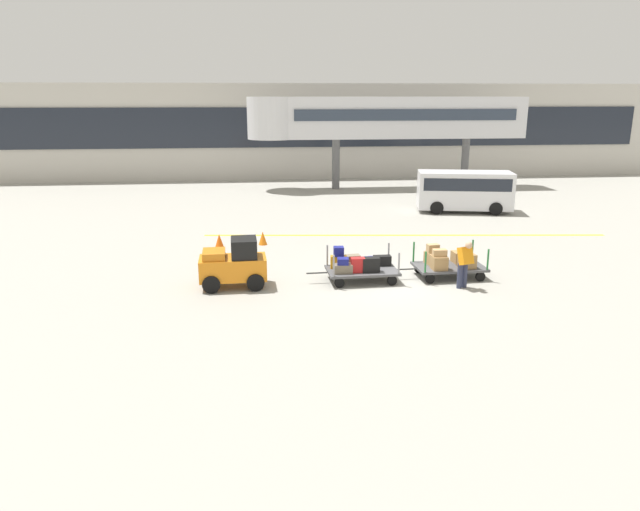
{
  "coord_description": "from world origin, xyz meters",
  "views": [
    {
      "loc": [
        -4.09,
        -17.99,
        5.92
      ],
      "look_at": [
        -2.11,
        0.45,
        0.84
      ],
      "focal_mm": 32.82,
      "sensor_mm": 36.0,
      "label": 1
    }
  ],
  "objects_px": {
    "baggage_cart_middle": "(449,262)",
    "shuttle_van": "(465,188)",
    "baggage_tug": "(234,264)",
    "baggage_handler": "(465,262)",
    "safety_cone_far": "(219,241)",
    "baggage_cart_lead": "(359,266)",
    "safety_cone_near": "(263,238)"
  },
  "relations": [
    {
      "from": "baggage_cart_middle",
      "to": "shuttle_van",
      "type": "height_order",
      "value": "shuttle_van"
    },
    {
      "from": "baggage_tug",
      "to": "baggage_handler",
      "type": "height_order",
      "value": "baggage_tug"
    },
    {
      "from": "shuttle_van",
      "to": "safety_cone_far",
      "type": "relative_size",
      "value": 9.23
    },
    {
      "from": "baggage_cart_lead",
      "to": "baggage_cart_middle",
      "type": "xyz_separation_m",
      "value": [
        3.08,
        0.09,
        0.01
      ]
    },
    {
      "from": "safety_cone_far",
      "to": "safety_cone_near",
      "type": "bearing_deg",
      "value": 8.6
    },
    {
      "from": "baggage_cart_middle",
      "to": "shuttle_van",
      "type": "distance_m",
      "value": 12.06
    },
    {
      "from": "shuttle_van",
      "to": "safety_cone_near",
      "type": "distance_m",
      "value": 12.25
    },
    {
      "from": "baggage_cart_middle",
      "to": "baggage_handler",
      "type": "distance_m",
      "value": 1.25
    },
    {
      "from": "baggage_tug",
      "to": "baggage_cart_middle",
      "type": "relative_size",
      "value": 0.71
    },
    {
      "from": "baggage_cart_middle",
      "to": "shuttle_van",
      "type": "relative_size",
      "value": 0.6
    },
    {
      "from": "shuttle_van",
      "to": "safety_cone_far",
      "type": "height_order",
      "value": "shuttle_van"
    },
    {
      "from": "baggage_cart_lead",
      "to": "baggage_handler",
      "type": "xyz_separation_m",
      "value": [
        3.17,
        -1.11,
        0.34
      ]
    },
    {
      "from": "baggage_tug",
      "to": "safety_cone_near",
      "type": "height_order",
      "value": "baggage_tug"
    },
    {
      "from": "baggage_cart_lead",
      "to": "baggage_handler",
      "type": "relative_size",
      "value": 1.94
    },
    {
      "from": "safety_cone_far",
      "to": "baggage_tug",
      "type": "bearing_deg",
      "value": -81.4
    },
    {
      "from": "baggage_cart_lead",
      "to": "baggage_handler",
      "type": "bearing_deg",
      "value": -19.36
    },
    {
      "from": "baggage_handler",
      "to": "shuttle_van",
      "type": "distance_m",
      "value": 13.14
    },
    {
      "from": "baggage_tug",
      "to": "safety_cone_near",
      "type": "xyz_separation_m",
      "value": [
        0.97,
        5.43,
        -0.48
      ]
    },
    {
      "from": "baggage_tug",
      "to": "baggage_handler",
      "type": "xyz_separation_m",
      "value": [
        7.23,
        -0.95,
        0.11
      ]
    },
    {
      "from": "baggage_tug",
      "to": "baggage_cart_lead",
      "type": "xyz_separation_m",
      "value": [
        4.06,
        0.16,
        -0.23
      ]
    },
    {
      "from": "safety_cone_near",
      "to": "shuttle_van",
      "type": "bearing_deg",
      "value": 29.45
    },
    {
      "from": "baggage_tug",
      "to": "safety_cone_near",
      "type": "distance_m",
      "value": 5.53
    },
    {
      "from": "shuttle_van",
      "to": "baggage_tug",
      "type": "bearing_deg",
      "value": -135.44
    },
    {
      "from": "baggage_cart_lead",
      "to": "shuttle_van",
      "type": "xyz_separation_m",
      "value": [
        7.55,
        11.27,
        0.71
      ]
    },
    {
      "from": "safety_cone_near",
      "to": "safety_cone_far",
      "type": "xyz_separation_m",
      "value": [
        -1.75,
        -0.26,
        0.0
      ]
    },
    {
      "from": "baggage_cart_lead",
      "to": "shuttle_van",
      "type": "height_order",
      "value": "shuttle_van"
    },
    {
      "from": "baggage_cart_middle",
      "to": "safety_cone_far",
      "type": "xyz_separation_m",
      "value": [
        -7.91,
        4.91,
        -0.26
      ]
    },
    {
      "from": "baggage_tug",
      "to": "baggage_handler",
      "type": "distance_m",
      "value": 7.29
    },
    {
      "from": "baggage_cart_middle",
      "to": "safety_cone_far",
      "type": "height_order",
      "value": "baggage_cart_middle"
    },
    {
      "from": "baggage_cart_middle",
      "to": "baggage_tug",
      "type": "bearing_deg",
      "value": -177.99
    },
    {
      "from": "shuttle_van",
      "to": "safety_cone_far",
      "type": "bearing_deg",
      "value": -153.15
    },
    {
      "from": "baggage_cart_lead",
      "to": "safety_cone_near",
      "type": "height_order",
      "value": "baggage_cart_lead"
    }
  ]
}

